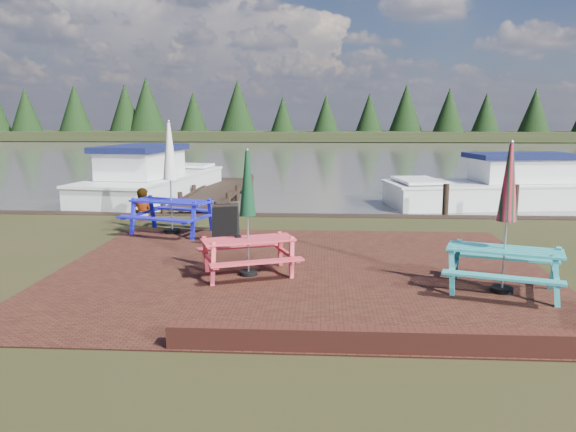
% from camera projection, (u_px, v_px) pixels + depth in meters
% --- Properties ---
extents(ground, '(120.00, 120.00, 0.00)m').
position_uv_depth(ground, '(299.00, 287.00, 9.40)').
color(ground, black).
rests_on(ground, ground).
extents(paving, '(9.00, 7.50, 0.02)m').
position_uv_depth(paving, '(301.00, 271.00, 10.38)').
color(paving, '#391812').
rests_on(paving, ground).
extents(brick_wall, '(6.21, 1.79, 0.30)m').
position_uv_depth(brick_wall, '(465.00, 337.00, 6.87)').
color(brick_wall, '#4C1E16').
rests_on(brick_wall, ground).
extents(water, '(120.00, 60.00, 0.02)m').
position_uv_depth(water, '(318.00, 153.00, 45.78)').
color(water, '#403D37').
rests_on(water, ground).
extents(far_treeline, '(120.00, 10.00, 8.10)m').
position_uv_depth(far_treeline, '(320.00, 115.00, 73.73)').
color(far_treeline, black).
rests_on(far_treeline, ground).
extents(picnic_table_teal, '(2.15, 2.03, 2.43)m').
position_uv_depth(picnic_table_teal, '(505.00, 242.00, 8.93)').
color(picnic_table_teal, teal).
rests_on(picnic_table_teal, ground).
extents(picnic_table_red, '(2.04, 1.94, 2.25)m').
position_uv_depth(picnic_table_red, '(248.00, 233.00, 9.93)').
color(picnic_table_red, '#E23946').
rests_on(picnic_table_red, ground).
extents(picnic_table_blue, '(2.40, 2.26, 2.72)m').
position_uv_depth(picnic_table_blue, '(171.00, 195.00, 13.61)').
color(picnic_table_blue, '#1A19C0').
rests_on(picnic_table_blue, ground).
extents(chalkboard, '(0.59, 0.67, 0.89)m').
position_uv_depth(chalkboard, '(226.00, 224.00, 12.48)').
color(chalkboard, black).
rests_on(chalkboard, ground).
extents(jetty, '(1.76, 9.08, 1.00)m').
position_uv_depth(jetty, '(217.00, 192.00, 20.68)').
color(jetty, black).
rests_on(jetty, ground).
extents(boat_jetty, '(3.74, 8.10, 2.26)m').
position_uv_depth(boat_jetty, '(152.00, 183.00, 20.31)').
color(boat_jetty, white).
rests_on(boat_jetty, ground).
extents(boat_near, '(7.65, 3.68, 1.99)m').
position_uv_depth(boat_near, '(500.00, 189.00, 19.14)').
color(boat_near, white).
rests_on(boat_near, ground).
extents(person, '(0.66, 0.44, 1.78)m').
position_uv_depth(person, '(142.00, 188.00, 15.48)').
color(person, gray).
rests_on(person, ground).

